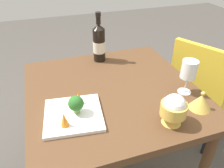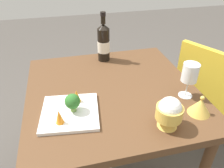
% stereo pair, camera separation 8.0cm
% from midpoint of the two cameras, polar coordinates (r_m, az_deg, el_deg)
% --- Properties ---
extents(dining_table, '(0.87, 0.87, 0.75)m').
position_cam_midpoint_polar(dining_table, '(1.21, 1.90, -4.82)').
color(dining_table, brown).
rests_on(dining_table, ground_plane).
extents(chair_by_wall, '(0.54, 0.54, 0.85)m').
position_cam_midpoint_polar(chair_by_wall, '(1.69, 24.46, -1.24)').
color(chair_by_wall, gold).
rests_on(chair_by_wall, ground_plane).
extents(wine_bottle, '(0.08, 0.08, 0.31)m').
position_cam_midpoint_polar(wine_bottle, '(1.40, -0.51, 10.63)').
color(wine_bottle, black).
rests_on(wine_bottle, dining_table).
extents(wine_glass, '(0.08, 0.08, 0.18)m').
position_cam_midpoint_polar(wine_glass, '(1.12, 21.41, 2.49)').
color(wine_glass, white).
rests_on(wine_glass, dining_table).
extents(rice_bowl, '(0.11, 0.11, 0.14)m').
position_cam_midpoint_polar(rice_bowl, '(0.94, 16.94, -7.03)').
color(rice_bowl, gold).
rests_on(rice_bowl, dining_table).
extents(rice_bowl_lid, '(0.10, 0.10, 0.09)m').
position_cam_midpoint_polar(rice_bowl_lid, '(1.07, 23.77, -5.31)').
color(rice_bowl_lid, gold).
rests_on(rice_bowl_lid, dining_table).
extents(serving_plate, '(0.28, 0.28, 0.02)m').
position_cam_midpoint_polar(serving_plate, '(1.01, -8.49, -7.32)').
color(serving_plate, white).
rests_on(serving_plate, dining_table).
extents(broccoli_floret, '(0.07, 0.07, 0.09)m').
position_cam_midpoint_polar(broccoli_floret, '(0.97, -7.80, -4.60)').
color(broccoli_floret, '#729E4C').
rests_on(broccoli_floret, serving_plate).
extents(carrot_garnish_left, '(0.04, 0.04, 0.06)m').
position_cam_midpoint_polar(carrot_garnish_left, '(1.04, -6.88, -3.12)').
color(carrot_garnish_left, orange).
rests_on(carrot_garnish_left, serving_plate).
extents(carrot_garnish_right, '(0.03, 0.03, 0.07)m').
position_cam_midpoint_polar(carrot_garnish_right, '(0.93, -11.01, -8.35)').
color(carrot_garnish_right, orange).
rests_on(carrot_garnish_right, serving_plate).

